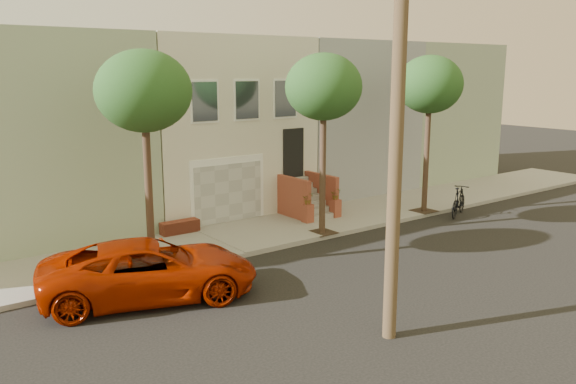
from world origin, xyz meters
TOP-DOWN VIEW (x-y plane):
  - ground at (0.00, 0.00)m, footprint 90.00×90.00m
  - sidewalk at (0.00, 5.35)m, footprint 40.00×3.70m
  - house_row at (0.00, 11.19)m, footprint 33.10×11.70m
  - tree_left at (-5.50, 3.90)m, footprint 2.70×2.57m
  - tree_mid at (1.00, 3.90)m, footprint 2.70×2.57m
  - tree_right at (6.50, 3.90)m, footprint 2.70×2.57m
  - pickup_truck at (-6.32, 2.15)m, footprint 6.07×4.18m
  - motorcycle at (7.41, 2.89)m, footprint 2.13×1.39m

SIDE VIEW (x-z plane):
  - ground at x=0.00m, z-range 0.00..0.00m
  - sidewalk at x=0.00m, z-range 0.00..0.15m
  - motorcycle at x=7.41m, z-range 0.00..1.24m
  - pickup_truck at x=-6.32m, z-range 0.00..1.54m
  - house_row at x=0.00m, z-range 0.14..7.14m
  - tree_left at x=-5.50m, z-range 2.11..8.41m
  - tree_mid at x=1.00m, z-range 2.11..8.41m
  - tree_right at x=6.50m, z-range 2.11..8.41m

